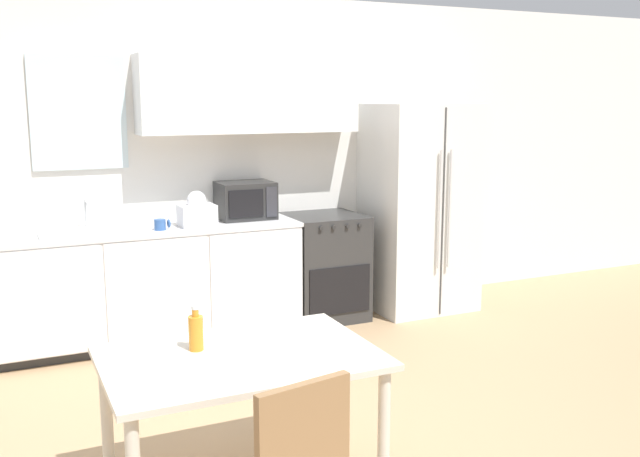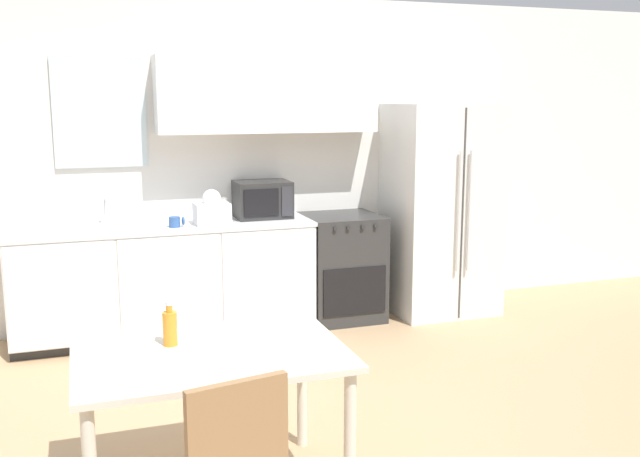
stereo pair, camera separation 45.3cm
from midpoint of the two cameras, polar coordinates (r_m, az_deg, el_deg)
ground_plane at (r=4.25m, az=0.82°, el=-15.68°), size 12.00×12.00×0.00m
wall_back at (r=5.95m, az=-5.80°, el=6.16°), size 12.00×0.38×2.70m
kitchen_counter at (r=5.72m, az=-10.00°, el=-4.12°), size 2.33×0.61×0.90m
oven_range at (r=6.10m, az=3.87°, el=-3.11°), size 0.63×0.63×0.90m
refrigerator at (r=6.36m, az=11.68°, el=1.52°), size 0.88×0.78×1.82m
kitchen_sink at (r=5.58m, az=-14.46°, el=0.16°), size 0.72×0.40×0.23m
microwave at (r=5.87m, az=-2.42°, el=2.33°), size 0.45×0.35×0.30m
coffee_mug at (r=5.51m, az=-9.20°, el=0.51°), size 0.12×0.09×0.08m
grocery_bag_0 at (r=5.60m, az=-6.38°, el=1.47°), size 0.27×0.23×0.27m
dining_table at (r=3.35m, az=-4.80°, el=-11.37°), size 1.23×0.83×0.72m
drink_bottle at (r=3.39m, az=-8.17°, el=-7.89°), size 0.07×0.07×0.21m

